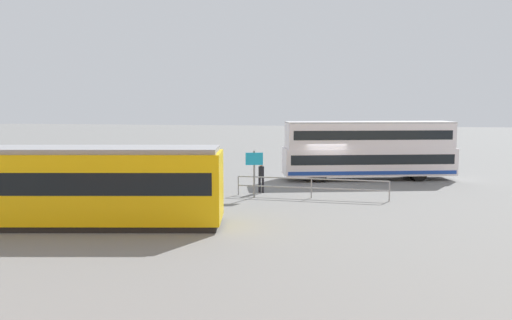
% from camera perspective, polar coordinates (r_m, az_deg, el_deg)
% --- Properties ---
extents(ground_plane, '(160.00, 160.00, 0.00)m').
position_cam_1_polar(ground_plane, '(33.72, 7.91, -2.39)').
color(ground_plane, slate).
extents(double_decker_bus, '(11.57, 5.03, 3.87)m').
position_cam_1_polar(double_decker_bus, '(34.90, 12.40, 1.09)').
color(double_decker_bus, silver).
rests_on(double_decker_bus, ground).
extents(tram_yellow, '(14.21, 4.94, 3.30)m').
position_cam_1_polar(tram_yellow, '(22.86, -21.64, -2.62)').
color(tram_yellow, '#E5B70C').
rests_on(tram_yellow, ground).
extents(pedestrian_near_railing, '(0.42, 0.42, 1.74)m').
position_cam_1_polar(pedestrian_near_railing, '(29.21, 0.59, -1.70)').
color(pedestrian_near_railing, black).
rests_on(pedestrian_near_railing, ground).
extents(pedestrian_railing, '(8.21, 0.57, 1.08)m').
position_cam_1_polar(pedestrian_railing, '(27.73, 6.19, -2.72)').
color(pedestrian_railing, gray).
rests_on(pedestrian_railing, ground).
extents(info_sign, '(0.93, 0.25, 2.55)m').
position_cam_1_polar(info_sign, '(27.55, -0.20, -0.64)').
color(info_sign, slate).
rests_on(info_sign, ground).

